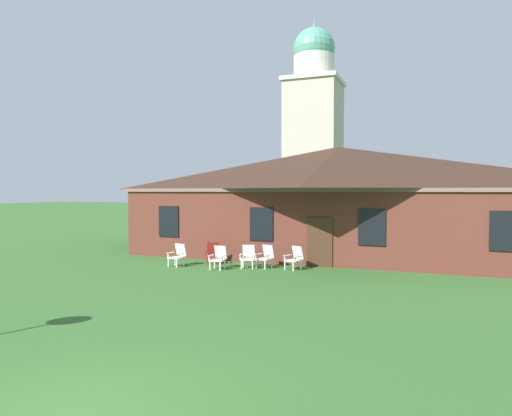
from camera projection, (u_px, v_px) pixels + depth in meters
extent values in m
cube|color=brown|center=(337.00, 222.00, 23.93)|extent=(19.29, 10.00, 3.20)
cube|color=#795B55|center=(338.00, 190.00, 23.87)|extent=(19.68, 10.20, 0.16)
pyramid|color=#382319|center=(338.00, 168.00, 23.82)|extent=(20.06, 10.40, 2.20)
cube|color=black|center=(169.00, 221.00, 21.90)|extent=(1.10, 0.06, 1.50)
cube|color=black|center=(261.00, 224.00, 20.13)|extent=(1.10, 0.06, 1.50)
cube|color=black|center=(372.00, 227.00, 18.37)|extent=(1.10, 0.06, 1.50)
cube|color=black|center=(506.00, 231.00, 16.60)|extent=(1.10, 0.06, 1.50)
cube|color=#422819|center=(320.00, 242.00, 19.18)|extent=(1.10, 0.06, 2.10)
cube|color=#BCB29E|center=(313.00, 155.00, 42.54)|extent=(4.80, 4.80, 13.32)
cube|color=silver|center=(314.00, 82.00, 42.28)|extent=(5.18, 5.18, 0.36)
cylinder|color=silver|center=(314.00, 68.00, 42.23)|extent=(3.80, 3.80, 2.20)
sphere|color=#569E84|center=(314.00, 49.00, 42.16)|extent=(3.88, 3.88, 3.88)
cone|color=#569E84|center=(314.00, 23.00, 42.07)|extent=(0.24, 0.24, 1.00)
cube|color=white|center=(177.00, 264.00, 18.96)|extent=(0.06, 0.06, 0.36)
cube|color=white|center=(169.00, 263.00, 19.20)|extent=(0.06, 0.06, 0.36)
cube|color=white|center=(184.00, 262.00, 19.35)|extent=(0.06, 0.06, 0.36)
cube|color=white|center=(175.00, 261.00, 19.58)|extent=(0.06, 0.06, 0.36)
cube|color=white|center=(176.00, 258.00, 19.26)|extent=(0.61, 0.60, 0.05)
cube|color=white|center=(181.00, 250.00, 19.52)|extent=(0.54, 0.27, 0.54)
cube|color=white|center=(181.00, 254.00, 19.09)|extent=(0.13, 0.47, 0.03)
cube|color=white|center=(179.00, 257.00, 18.96)|extent=(0.05, 0.05, 0.22)
cube|color=white|center=(171.00, 253.00, 19.39)|extent=(0.13, 0.47, 0.03)
cube|color=white|center=(168.00, 256.00, 19.25)|extent=(0.05, 0.05, 0.22)
cube|color=maroon|center=(218.00, 261.00, 19.72)|extent=(0.07, 0.07, 0.36)
cube|color=maroon|center=(207.00, 261.00, 19.71)|extent=(0.07, 0.07, 0.36)
cube|color=maroon|center=(218.00, 259.00, 20.17)|extent=(0.07, 0.07, 0.36)
cube|color=maroon|center=(208.00, 259.00, 20.15)|extent=(0.07, 0.07, 0.36)
cube|color=maroon|center=(213.00, 255.00, 19.93)|extent=(0.70, 0.69, 0.05)
cube|color=maroon|center=(213.00, 248.00, 20.23)|extent=(0.55, 0.38, 0.54)
cube|color=maroon|center=(219.00, 251.00, 19.91)|extent=(0.24, 0.45, 0.03)
cube|color=maroon|center=(219.00, 254.00, 19.75)|extent=(0.05, 0.05, 0.22)
cube|color=maroon|center=(206.00, 251.00, 19.89)|extent=(0.24, 0.45, 0.03)
cube|color=maroon|center=(206.00, 254.00, 19.73)|extent=(0.05, 0.05, 0.22)
cube|color=silver|center=(220.00, 266.00, 18.25)|extent=(0.05, 0.05, 0.36)
cube|color=silver|center=(210.00, 266.00, 18.42)|extent=(0.05, 0.05, 0.36)
cube|color=silver|center=(225.00, 265.00, 18.67)|extent=(0.05, 0.05, 0.36)
cube|color=silver|center=(215.00, 264.00, 18.83)|extent=(0.05, 0.05, 0.36)
cube|color=silver|center=(217.00, 260.00, 18.53)|extent=(0.54, 0.53, 0.05)
cube|color=silver|center=(221.00, 252.00, 18.81)|extent=(0.51, 0.20, 0.54)
cube|color=silver|center=(224.00, 256.00, 18.40)|extent=(0.06, 0.47, 0.03)
cube|color=silver|center=(222.00, 259.00, 18.26)|extent=(0.04, 0.04, 0.22)
cube|color=silver|center=(211.00, 255.00, 18.61)|extent=(0.06, 0.47, 0.03)
cube|color=silver|center=(209.00, 258.00, 18.46)|extent=(0.04, 0.04, 0.22)
cube|color=white|center=(252.00, 265.00, 18.59)|extent=(0.06, 0.06, 0.36)
cube|color=white|center=(241.00, 265.00, 18.65)|extent=(0.06, 0.06, 0.36)
cube|color=white|center=(254.00, 263.00, 19.03)|extent=(0.06, 0.06, 0.36)
cube|color=white|center=(243.00, 263.00, 19.09)|extent=(0.06, 0.06, 0.36)
cube|color=white|center=(248.00, 259.00, 18.83)|extent=(0.65, 0.64, 0.05)
cube|color=white|center=(249.00, 251.00, 19.13)|extent=(0.54, 0.31, 0.54)
cube|color=white|center=(254.00, 255.00, 18.77)|extent=(0.18, 0.47, 0.03)
cube|color=white|center=(254.00, 258.00, 18.61)|extent=(0.05, 0.05, 0.22)
cube|color=white|center=(241.00, 254.00, 18.84)|extent=(0.18, 0.47, 0.03)
cube|color=white|center=(240.00, 258.00, 18.68)|extent=(0.05, 0.05, 0.22)
cube|color=silver|center=(265.00, 265.00, 18.55)|extent=(0.06, 0.06, 0.36)
cube|color=silver|center=(256.00, 264.00, 18.83)|extent=(0.06, 0.06, 0.36)
cube|color=silver|center=(272.00, 264.00, 18.89)|extent=(0.06, 0.06, 0.36)
cube|color=silver|center=(263.00, 263.00, 19.18)|extent=(0.06, 0.06, 0.36)
cube|color=silver|center=(264.00, 259.00, 18.85)|extent=(0.67, 0.65, 0.05)
cube|color=silver|center=(268.00, 251.00, 19.09)|extent=(0.55, 0.33, 0.54)
cube|color=silver|center=(269.00, 255.00, 18.65)|extent=(0.19, 0.47, 0.03)
cube|color=silver|center=(267.00, 258.00, 18.53)|extent=(0.05, 0.05, 0.22)
cube|color=silver|center=(258.00, 254.00, 19.01)|extent=(0.19, 0.47, 0.03)
cube|color=silver|center=(256.00, 257.00, 18.89)|extent=(0.05, 0.05, 0.22)
cube|color=silver|center=(293.00, 267.00, 18.13)|extent=(0.07, 0.07, 0.36)
cube|color=silver|center=(285.00, 266.00, 18.47)|extent=(0.07, 0.07, 0.36)
cube|color=silver|center=(301.00, 266.00, 18.44)|extent=(0.07, 0.07, 0.36)
cube|color=silver|center=(292.00, 264.00, 18.77)|extent=(0.07, 0.07, 0.36)
cube|color=silver|center=(293.00, 261.00, 18.45)|extent=(0.71, 0.70, 0.05)
cube|color=silver|center=(298.00, 253.00, 18.65)|extent=(0.55, 0.39, 0.54)
cube|color=silver|center=(298.00, 257.00, 18.21)|extent=(0.25, 0.45, 0.03)
cube|color=silver|center=(295.00, 260.00, 18.11)|extent=(0.05, 0.05, 0.22)
cube|color=silver|center=(287.00, 255.00, 18.64)|extent=(0.25, 0.45, 0.03)
cube|color=silver|center=(285.00, 258.00, 18.53)|extent=(0.05, 0.05, 0.22)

